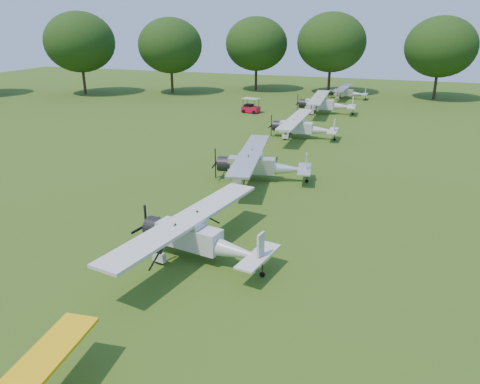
% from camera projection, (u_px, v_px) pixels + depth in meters
% --- Properties ---
extents(ground, '(160.00, 160.00, 0.00)m').
position_uv_depth(ground, '(205.00, 232.00, 27.24)').
color(ground, '#2C5314').
rests_on(ground, ground).
extents(tree_belt, '(137.36, 130.27, 14.52)m').
position_uv_depth(tree_belt, '(268.00, 95.00, 23.50)').
color(tree_belt, '#322613').
rests_on(tree_belt, ground).
extents(aircraft_3, '(7.51, 11.88, 2.33)m').
position_uv_depth(aircraft_3, '(198.00, 235.00, 23.65)').
color(aircraft_3, silver).
rests_on(aircraft_3, ground).
extents(aircraft_4, '(7.51, 11.89, 2.33)m').
position_uv_depth(aircraft_4, '(259.00, 163.00, 35.51)').
color(aircraft_4, silver).
rests_on(aircraft_4, ground).
extents(aircraft_5, '(7.04, 11.19, 2.21)m').
position_uv_depth(aircraft_5, '(301.00, 126.00, 48.29)').
color(aircraft_5, silver).
rests_on(aircraft_5, ground).
extents(aircraft_6, '(7.64, 12.17, 2.39)m').
position_uv_depth(aircraft_6, '(324.00, 103.00, 60.87)').
color(aircraft_6, silver).
rests_on(aircraft_6, ground).
extents(aircraft_7, '(6.03, 9.59, 1.89)m').
position_uv_depth(aircraft_7, '(347.00, 92.00, 72.47)').
color(aircraft_7, silver).
rests_on(aircraft_7, ground).
extents(golf_cart, '(2.45, 1.75, 1.92)m').
position_uv_depth(golf_cart, '(251.00, 108.00, 61.73)').
color(golf_cart, red).
rests_on(golf_cart, ground).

